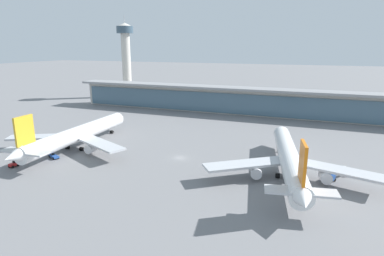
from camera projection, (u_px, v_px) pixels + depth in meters
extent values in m
plane|color=slate|center=(180.00, 158.00, 111.69)|extent=(1200.00, 1200.00, 0.00)
cylinder|color=white|center=(79.00, 134.00, 121.59)|extent=(7.60, 54.43, 5.72)
cone|color=white|center=(120.00, 118.00, 148.49)|extent=(5.78, 5.34, 5.61)
cone|color=white|center=(14.00, 157.00, 94.81)|extent=(5.36, 6.47, 5.15)
cube|color=black|center=(116.00, 117.00, 145.25)|extent=(4.37, 2.52, 0.69)
cube|color=#B7BABF|center=(43.00, 137.00, 121.24)|extent=(24.74, 17.15, 0.69)
cube|color=#B7BABF|center=(99.00, 143.00, 113.32)|extent=(25.10, 15.80, 0.69)
cylinder|color=silver|center=(49.00, 143.00, 120.25)|extent=(3.30, 4.25, 3.16)
cylinder|color=silver|center=(91.00, 148.00, 114.23)|extent=(3.30, 4.25, 3.16)
cube|color=gold|center=(24.00, 130.00, 97.69)|extent=(0.93, 6.93, 8.88)
cube|color=#B7BABF|center=(24.00, 152.00, 98.37)|extent=(15.93, 4.89, 0.49)
cylinder|color=black|center=(68.00, 147.00, 121.06)|extent=(1.23, 1.42, 1.38)
cylinder|color=black|center=(82.00, 149.00, 119.04)|extent=(1.23, 1.42, 1.38)
cylinder|color=black|center=(112.00, 132.00, 142.60)|extent=(1.23, 1.42, 1.38)
cylinder|color=white|center=(289.00, 158.00, 95.71)|extent=(15.87, 54.36, 5.72)
cone|color=white|center=(281.00, 132.00, 123.75)|extent=(6.48, 6.12, 5.61)
cone|color=white|center=(304.00, 201.00, 67.80)|extent=(6.25, 7.15, 5.15)
cube|color=black|center=(282.00, 132.00, 120.38)|extent=(4.66, 3.14, 0.69)
cube|color=#B7BABF|center=(246.00, 164.00, 93.38)|extent=(23.52, 19.85, 0.69)
cube|color=#B7BABF|center=(337.00, 170.00, 89.04)|extent=(25.46, 12.53, 0.69)
cylinder|color=silver|center=(256.00, 172.00, 92.79)|extent=(3.88, 4.67, 3.16)
cylinder|color=silver|center=(325.00, 177.00, 89.50)|extent=(3.88, 4.67, 3.16)
cube|color=orange|center=(303.00, 162.00, 70.88)|extent=(1.98, 6.91, 8.88)
cube|color=#B7BABF|center=(301.00, 192.00, 71.52)|extent=(16.32, 7.24, 0.49)
cylinder|color=black|center=(278.00, 176.00, 94.61)|extent=(1.42, 1.58, 1.38)
cylinder|color=black|center=(300.00, 177.00, 93.50)|extent=(1.42, 1.58, 1.38)
cylinder|color=black|center=(282.00, 150.00, 117.56)|extent=(1.42, 1.58, 1.38)
cube|color=#B21E1E|center=(26.00, 154.00, 112.07)|extent=(3.12, 3.09, 1.50)
cylinder|color=silver|center=(27.00, 148.00, 116.26)|extent=(5.29, 5.58, 2.10)
cylinder|color=black|center=(30.00, 155.00, 113.49)|extent=(0.81, 0.86, 0.90)
cylinder|color=black|center=(23.00, 155.00, 112.74)|extent=(0.81, 0.86, 0.90)
cylinder|color=black|center=(32.00, 150.00, 118.67)|extent=(0.81, 0.86, 0.90)
cylinder|color=black|center=(25.00, 151.00, 117.93)|extent=(0.81, 0.86, 0.90)
cube|color=#234C9E|center=(54.00, 156.00, 111.25)|extent=(5.12, 3.53, 0.60)
cube|color=black|center=(51.00, 151.00, 112.62)|extent=(3.99, 2.37, 1.72)
cylinder|color=black|center=(49.00, 156.00, 111.89)|extent=(0.94, 0.61, 0.90)
cylinder|color=black|center=(54.00, 155.00, 113.03)|extent=(0.94, 0.61, 0.90)
cylinder|color=black|center=(54.00, 159.00, 109.61)|extent=(0.94, 0.61, 0.90)
cylinder|color=black|center=(58.00, 157.00, 110.76)|extent=(0.94, 0.61, 0.90)
cube|color=#B21E1E|center=(14.00, 164.00, 103.14)|extent=(1.61, 2.86, 0.90)
cube|color=black|center=(14.00, 162.00, 103.21)|extent=(0.73, 0.73, 0.70)
cylinder|color=black|center=(13.00, 167.00, 102.10)|extent=(0.31, 0.91, 0.90)
cylinder|color=black|center=(9.00, 166.00, 102.66)|extent=(0.31, 0.91, 0.90)
cylinder|color=black|center=(18.00, 165.00, 103.84)|extent=(0.31, 0.91, 0.90)
cylinder|color=black|center=(15.00, 164.00, 104.40)|extent=(0.31, 0.91, 0.90)
cube|color=#234C9E|center=(330.00, 177.00, 92.31)|extent=(3.10, 2.98, 1.50)
cylinder|color=silver|center=(339.00, 171.00, 94.86)|extent=(4.80, 5.84, 2.10)
cylinder|color=black|center=(335.00, 180.00, 92.17)|extent=(0.72, 0.91, 0.90)
cylinder|color=black|center=(328.00, 178.00, 93.90)|extent=(0.72, 0.91, 0.90)
cylinder|color=black|center=(346.00, 175.00, 95.40)|extent=(0.72, 0.91, 0.90)
cylinder|color=black|center=(339.00, 173.00, 97.14)|extent=(0.72, 0.91, 0.90)
cube|color=beige|center=(237.00, 101.00, 182.68)|extent=(194.96, 8.00, 14.00)
cube|color=slate|center=(235.00, 104.00, 178.97)|extent=(191.06, 0.50, 11.20)
cube|color=gray|center=(236.00, 88.00, 179.00)|extent=(198.86, 12.80, 1.20)
cylinder|color=beige|center=(127.00, 66.00, 240.45)|extent=(6.40, 6.40, 46.10)
cylinder|color=#384C5B|center=(125.00, 30.00, 234.16)|extent=(12.00, 12.00, 5.00)
cone|color=beige|center=(125.00, 24.00, 233.25)|extent=(10.20, 10.20, 2.40)
cylinder|color=#99999E|center=(124.00, 19.00, 232.34)|extent=(0.36, 0.36, 5.00)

